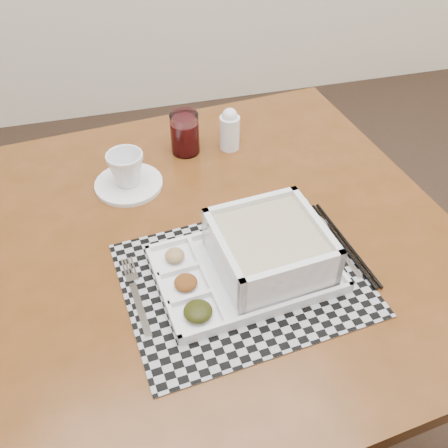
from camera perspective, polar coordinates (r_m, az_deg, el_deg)
The scene contains 10 objects.
dining_table at distance 1.05m, azimuth -0.89°, elevation -3.89°, with size 1.04×1.04×0.71m.
placemat at distance 0.91m, azimuth 2.18°, elevation -6.29°, with size 0.42×0.34×0.00m, color #9B9BA2.
serving_tray at distance 0.90m, azimuth 4.36°, elevation -3.60°, with size 0.34×0.25×0.10m.
fork at distance 0.90m, azimuth -9.92°, elevation -7.74°, with size 0.04×0.19×0.00m.
spoon at distance 1.02m, azimuth 11.34°, elevation -0.53°, with size 0.04×0.18×0.01m.
chopsticks at distance 0.99m, azimuth 13.62°, elevation -2.19°, with size 0.04×0.24×0.01m.
saucer at distance 1.13m, azimuth -10.82°, elevation 4.51°, with size 0.15×0.15×0.01m, color white.
cup at distance 1.10m, azimuth -11.11°, elevation 6.23°, with size 0.08×0.08×0.07m, color white.
juice_glass at distance 1.20m, azimuth -4.49°, elevation 10.12°, with size 0.07×0.07×0.10m.
creamer_bottle at distance 1.20m, azimuth 0.65°, elevation 10.75°, with size 0.05×0.05×0.11m.
Camera 1 is at (-0.35, 0.04, 1.40)m, focal length 40.00 mm.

